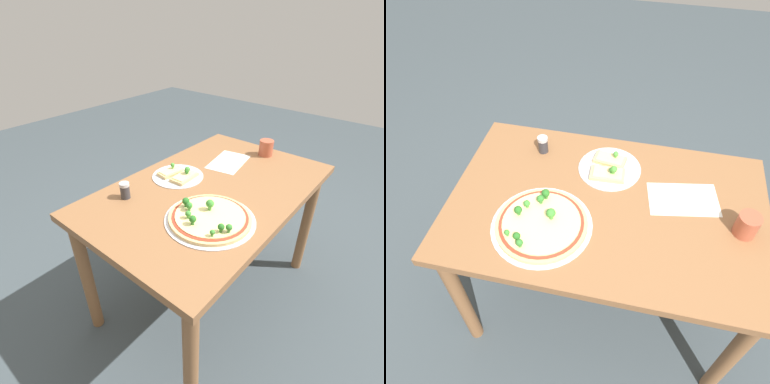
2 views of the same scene
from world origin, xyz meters
TOP-DOWN VIEW (x-y plane):
  - ground_plane at (0.00, 0.00)m, footprint 8.00×8.00m
  - dining_table at (0.00, 0.00)m, footprint 1.23×0.79m
  - pizza_tray_whole at (0.22, 0.15)m, footprint 0.38×0.38m
  - pizza_tray_slice at (0.02, -0.19)m, footprint 0.26×0.26m
  - drinking_cup at (-0.51, 0.03)m, footprint 0.08×0.08m
  - condiment_shaker at (0.33, -0.24)m, footprint 0.05×0.05m
  - paper_menu at (-0.29, -0.09)m, footprint 0.30×0.21m

SIDE VIEW (x-z plane):
  - ground_plane at x=0.00m, z-range 0.00..0.00m
  - dining_table at x=0.00m, z-range 0.27..1.02m
  - paper_menu at x=-0.29m, z-range 0.75..0.75m
  - pizza_tray_slice at x=0.02m, z-range 0.73..0.79m
  - pizza_tray_whole at x=0.22m, z-range 0.72..0.79m
  - condiment_shaker at x=0.33m, z-range 0.75..0.82m
  - drinking_cup at x=-0.51m, z-range 0.75..0.84m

